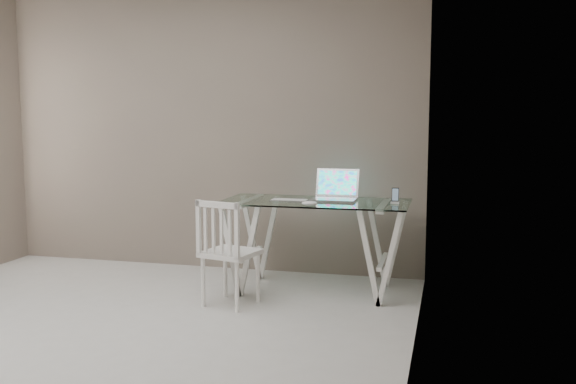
{
  "coord_description": "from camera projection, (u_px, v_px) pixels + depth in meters",
  "views": [
    {
      "loc": [
        2.2,
        -3.35,
        1.43
      ],
      "look_at": [
        0.99,
        1.35,
        0.85
      ],
      "focal_mm": 40.0,
      "sensor_mm": 36.0,
      "label": 1
    }
  ],
  "objects": [
    {
      "name": "room",
      "position": [
        58.0,
        67.0,
        3.77
      ],
      "size": [
        4.5,
        4.52,
        2.71
      ],
      "color": "#B8B6B0",
      "rests_on": "ground"
    },
    {
      "name": "desk",
      "position": [
        315.0,
        245.0,
        5.2
      ],
      "size": [
        1.5,
        0.7,
        0.75
      ],
      "color": "silver",
      "rests_on": "ground"
    },
    {
      "name": "chair",
      "position": [
        226.0,
        248.0,
        4.78
      ],
      "size": [
        0.45,
        0.45,
        0.81
      ],
      "rotation": [
        0.0,
        0.0,
        -0.24
      ],
      "color": "white",
      "rests_on": "ground"
    },
    {
      "name": "laptop",
      "position": [
        335.0,
        192.0,
        5.25
      ],
      "size": [
        0.35,
        0.33,
        0.24
      ],
      "color": "#B8B8BD",
      "rests_on": "desk"
    },
    {
      "name": "keyboard",
      "position": [
        289.0,
        200.0,
        5.18
      ],
      "size": [
        0.3,
        0.13,
        0.01
      ],
      "primitive_type": "cube",
      "color": "silver",
      "rests_on": "desk"
    },
    {
      "name": "mouse",
      "position": [
        309.0,
        203.0,
        4.88
      ],
      "size": [
        0.12,
        0.07,
        0.04
      ],
      "primitive_type": "ellipsoid",
      "color": "silver",
      "rests_on": "desk"
    },
    {
      "name": "phone_dock",
      "position": [
        395.0,
        199.0,
        5.02
      ],
      "size": [
        0.07,
        0.07,
        0.12
      ],
      "color": "white",
      "rests_on": "desk"
    }
  ]
}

